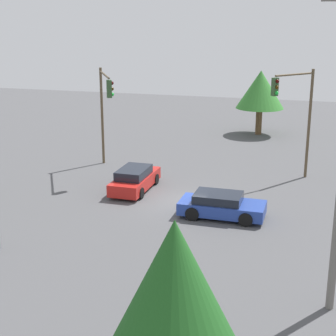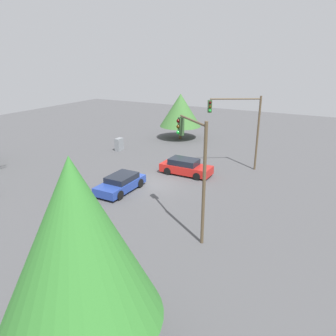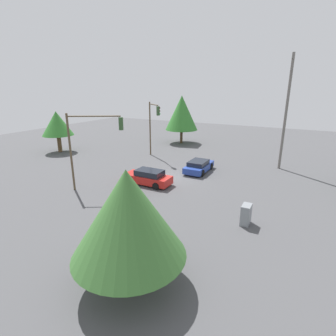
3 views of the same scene
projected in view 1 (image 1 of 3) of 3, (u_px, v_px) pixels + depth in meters
ground_plane at (181, 202)px, 28.56m from camera, size 80.00×80.00×0.00m
sedan_blue at (221, 205)px, 26.28m from camera, size 4.34×2.04×1.25m
sedan_red at (135, 179)px, 30.39m from camera, size 1.89×4.49×1.40m
traffic_signal_main at (297, 107)px, 31.17m from camera, size 2.34×2.71×6.88m
traffic_signal_cross at (105, 102)px, 33.46m from camera, size 2.55×4.08×6.65m
tree_far at (260, 90)px, 44.34m from camera, size 4.14×4.14×5.57m
tree_corner at (174, 326)px, 10.01m from camera, size 4.27×4.27×6.26m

